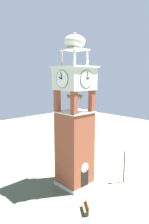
# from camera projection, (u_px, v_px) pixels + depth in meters

# --- Properties ---
(ground) EXTENTS (80.00, 80.00, 0.00)m
(ground) POSITION_uv_depth(u_px,v_px,m) (74.00, 184.00, 24.66)
(ground) COLOR #5B664C
(clock_tower) EXTENTS (3.83, 3.83, 16.89)m
(clock_tower) POSITION_uv_depth(u_px,v_px,m) (75.00, 127.00, 23.50)
(clock_tower) COLOR brown
(clock_tower) RESTS_ON ground
(park_bench) EXTENTS (1.31, 1.54, 0.95)m
(park_bench) POSITION_uv_depth(u_px,v_px,m) (86.00, 207.00, 19.59)
(park_bench) COLOR brown
(park_bench) RESTS_ON ground
(lamp_post) EXTENTS (0.36, 0.36, 4.08)m
(lamp_post) POSITION_uv_depth(u_px,v_px,m) (124.00, 160.00, 24.66)
(lamp_post) COLOR black
(lamp_post) RESTS_ON ground
(trash_bin) EXTENTS (0.52, 0.52, 0.80)m
(trash_bin) POSITION_uv_depth(u_px,v_px,m) (87.00, 166.00, 28.79)
(trash_bin) COLOR #38513D
(trash_bin) RESTS_ON ground
(shrub_near_entry) EXTENTS (1.30, 1.30, 0.62)m
(shrub_near_entry) POSITION_uv_depth(u_px,v_px,m) (71.00, 172.00, 26.98)
(shrub_near_entry) COLOR #336638
(shrub_near_entry) RESTS_ON ground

